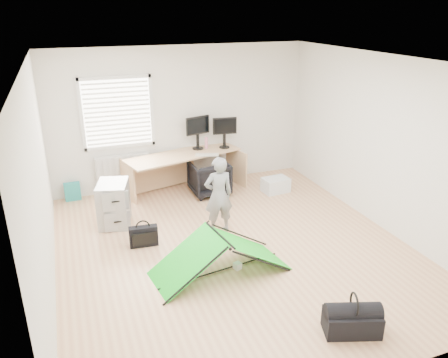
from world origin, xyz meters
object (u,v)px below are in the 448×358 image
object	(u,v)px
filing_cabinet	(114,203)
thermos	(206,143)
laptop_bag	(144,236)
monitor_left	(198,137)
desk	(184,172)
monitor_right	(224,137)
storage_crate	(276,185)
office_chair	(209,178)
duffel_bag	(352,322)
kite	(220,254)
person	(219,195)

from	to	relation	value
filing_cabinet	thermos	distance (m)	2.31
thermos	laptop_bag	size ratio (longest dim) A/B	0.53
monitor_left	thermos	xyz separation A→B (m)	(0.17, -0.03, -0.13)
desk	monitor_right	world-z (taller)	monitor_right
filing_cabinet	laptop_bag	bearing A→B (deg)	-55.96
thermos	storage_crate	xyz separation A→B (m)	(1.12, -0.84, -0.72)
filing_cabinet	monitor_right	size ratio (longest dim) A/B	1.54
office_chair	duffel_bag	world-z (taller)	office_chair
monitor_left	kite	world-z (taller)	monitor_left
filing_cabinet	thermos	xyz separation A→B (m)	(1.96, 1.12, 0.50)
monitor_right	laptop_bag	world-z (taller)	monitor_right
duffel_bag	thermos	bearing A→B (deg)	110.15
office_chair	laptop_bag	distance (m)	2.18
monitor_right	thermos	size ratio (longest dim) A/B	2.09
desk	person	size ratio (longest dim) A/B	1.76
thermos	person	size ratio (longest dim) A/B	0.18
duffel_bag	monitor_left	bearing A→B (deg)	112.16
monitor_right	office_chair	world-z (taller)	monitor_right
kite	desk	bearing A→B (deg)	75.83
monitor_left	office_chair	xyz separation A→B (m)	(0.06, -0.51, -0.67)
monitor_left	monitor_right	bearing A→B (deg)	-26.16
filing_cabinet	laptop_bag	xyz separation A→B (m)	(0.30, -0.88, -0.20)
person	monitor_left	bearing A→B (deg)	-96.96
monitor_left	monitor_right	world-z (taller)	monitor_left
monitor_left	storage_crate	xyz separation A→B (m)	(1.28, -0.87, -0.85)
kite	person	bearing A→B (deg)	63.04
desk	kite	world-z (taller)	desk
monitor_left	kite	size ratio (longest dim) A/B	0.28
monitor_left	office_chair	world-z (taller)	monitor_left
filing_cabinet	laptop_bag	distance (m)	0.96
monitor_right	duffel_bag	xyz separation A→B (m)	(-0.23, -4.59, -0.84)
desk	thermos	xyz separation A→B (m)	(0.52, 0.18, 0.49)
thermos	storage_crate	bearing A→B (deg)	-37.08
monitor_right	kite	xyz separation A→B (m)	(-1.17, -2.97, -0.69)
kite	duffel_bag	distance (m)	1.88
filing_cabinet	kite	world-z (taller)	filing_cabinet
duffel_bag	desk	bearing A→B (deg)	116.76
office_chair	storage_crate	distance (m)	1.29
storage_crate	thermos	bearing A→B (deg)	142.92
monitor_left	duffel_bag	bearing A→B (deg)	-101.07
duffel_bag	laptop_bag	bearing A→B (deg)	142.42
thermos	person	world-z (taller)	person
office_chair	duffel_bag	xyz separation A→B (m)	(0.23, -4.19, -0.19)
kite	storage_crate	size ratio (longest dim) A/B	3.66
office_chair	thermos	bearing A→B (deg)	-103.56
laptop_bag	monitor_left	bearing A→B (deg)	59.27
filing_cabinet	monitor_right	xyz separation A→B (m)	(2.31, 1.04, 0.61)
monitor_left	storage_crate	world-z (taller)	monitor_left
office_chair	kite	size ratio (longest dim) A/B	0.39
thermos	kite	bearing A→B (deg)	-105.18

